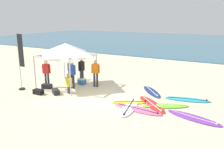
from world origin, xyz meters
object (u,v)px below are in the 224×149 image
at_px(surfboard_purple, 194,118).
at_px(gear_bag_near_tent, 38,92).
at_px(surfboard_yellow, 130,102).
at_px(gear_bag_by_pole, 56,92).
at_px(surfboard_white, 129,107).
at_px(banner_flag, 21,64).
at_px(canopy_tent, 66,49).
at_px(person_red, 46,72).
at_px(person_grey, 71,69).
at_px(person_black, 82,69).
at_px(gear_bag_on_sand, 47,86).
at_px(surfboard_pink, 137,109).
at_px(person_blue, 72,73).
at_px(cooler_box, 82,81).
at_px(surfboard_cyan, 187,99).
at_px(surfboard_lime, 165,106).
at_px(person_orange, 96,71).
at_px(surfboard_navy, 152,92).
at_px(surfboard_red, 152,104).

xyz_separation_m(surfboard_purple, gear_bag_near_tent, (-8.35, -0.93, 0.10)).
distance_m(surfboard_yellow, gear_bag_by_pole, 4.40).
bearing_deg(surfboard_white, banner_flag, -175.28).
bearing_deg(canopy_tent, person_red, -146.43).
height_order(surfboard_purple, person_grey, person_grey).
bearing_deg(canopy_tent, person_grey, 107.36).
xyz_separation_m(surfboard_white, person_grey, (-5.09, 1.89, 0.95)).
bearing_deg(banner_flag, person_black, 50.75).
relative_size(person_red, gear_bag_on_sand, 2.85).
relative_size(person_red, gear_bag_near_tent, 2.85).
xyz_separation_m(surfboard_pink, person_blue, (-4.80, 1.17, 0.95)).
bearing_deg(surfboard_yellow, gear_bag_on_sand, -177.43).
xyz_separation_m(person_black, cooler_box, (0.12, -0.19, -0.79)).
height_order(person_black, person_blue, same).
bearing_deg(surfboard_cyan, surfboard_lime, -117.93).
distance_m(person_grey, cooler_box, 1.09).
height_order(gear_bag_near_tent, cooler_box, cooler_box).
bearing_deg(surfboard_cyan, surfboard_white, -133.32).
distance_m(surfboard_purple, surfboard_cyan, 2.31).
height_order(banner_flag, gear_bag_near_tent, banner_flag).
distance_m(person_grey, person_orange, 1.81).
bearing_deg(gear_bag_near_tent, person_orange, 53.46).
bearing_deg(canopy_tent, person_blue, -18.90).
bearing_deg(person_orange, person_blue, -136.45).
bearing_deg(canopy_tent, surfboard_purple, -7.79).
bearing_deg(person_blue, gear_bag_by_pole, -97.84).
relative_size(person_red, cooler_box, 3.42).
height_order(person_blue, gear_bag_near_tent, person_blue).
relative_size(surfboard_navy, banner_flag, 0.62).
height_order(surfboard_red, person_orange, person_orange).
bearing_deg(person_red, banner_flag, -125.77).
relative_size(surfboard_white, cooler_box, 5.27).
height_order(person_grey, banner_flag, banner_flag).
relative_size(surfboard_yellow, surfboard_pink, 0.73).
height_order(surfboard_white, gear_bag_on_sand, gear_bag_on_sand).
xyz_separation_m(canopy_tent, person_black, (0.42, 0.97, -1.40)).
height_order(surfboard_purple, gear_bag_on_sand, gear_bag_on_sand).
xyz_separation_m(surfboard_red, gear_bag_near_tent, (-6.22, -1.58, 0.10)).
height_order(canopy_tent, surfboard_white, canopy_tent).
height_order(surfboard_lime, person_red, person_red).
bearing_deg(surfboard_purple, person_orange, 163.20).
height_order(surfboard_lime, person_orange, person_orange).
xyz_separation_m(surfboard_purple, person_blue, (-7.32, 0.89, 0.95)).
bearing_deg(gear_bag_near_tent, surfboard_purple, 6.32).
height_order(gear_bag_by_pole, cooler_box, cooler_box).
height_order(surfboard_navy, gear_bag_near_tent, gear_bag_near_tent).
bearing_deg(canopy_tent, gear_bag_near_tent, -103.26).
height_order(surfboard_cyan, person_blue, person_blue).
xyz_separation_m(surfboard_cyan, surfboard_red, (-1.45, -1.55, -0.00)).
bearing_deg(person_black, person_red, -131.51).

